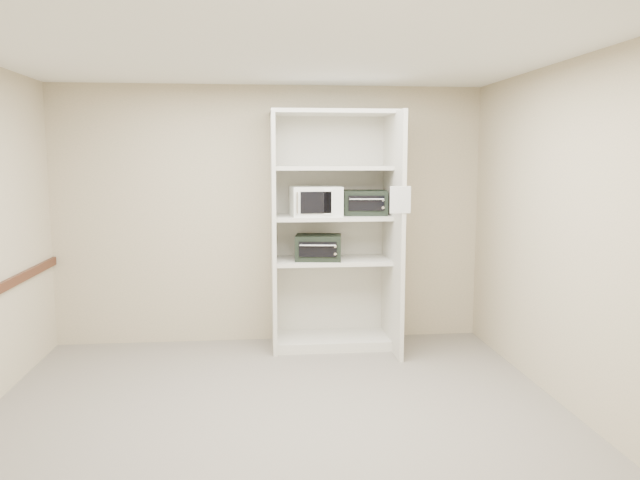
{
  "coord_description": "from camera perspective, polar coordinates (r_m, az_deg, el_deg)",
  "views": [
    {
      "loc": [
        -0.15,
        -4.59,
        1.94
      ],
      "look_at": [
        0.46,
        1.33,
        1.16
      ],
      "focal_mm": 35.0,
      "sensor_mm": 36.0,
      "label": 1
    }
  ],
  "objects": [
    {
      "name": "wall_right",
      "position": [
        5.21,
        21.58,
        0.39
      ],
      "size": [
        0.02,
        4.0,
        2.7
      ],
      "primitive_type": "cube",
      "color": "#C3AE91",
      "rests_on": "ground"
    },
    {
      "name": "ceiling",
      "position": [
        4.66,
        -4.12,
        16.78
      ],
      "size": [
        4.5,
        4.0,
        0.01
      ],
      "primitive_type": "cube",
      "color": "white"
    },
    {
      "name": "floor",
      "position": [
        4.99,
        -3.82,
        -15.49
      ],
      "size": [
        4.5,
        4.0,
        0.01
      ],
      "primitive_type": "cube",
      "color": "slate",
      "rests_on": "ground"
    },
    {
      "name": "shelving_unit",
      "position": [
        6.4,
        1.52,
        0.15
      ],
      "size": [
        1.24,
        0.92,
        2.42
      ],
      "color": "beige",
      "rests_on": "floor"
    },
    {
      "name": "paper_sign",
      "position": [
        5.83,
        7.36,
        3.67
      ],
      "size": [
        0.19,
        0.01,
        0.25
      ],
      "primitive_type": "cube",
      "rotation": [
        0.0,
        0.0,
        0.02
      ],
      "color": "white",
      "rests_on": "shelving_unit"
    },
    {
      "name": "toaster_oven_lower",
      "position": [
        6.34,
        -0.14,
        -0.68
      ],
      "size": [
        0.5,
        0.4,
        0.25
      ],
      "primitive_type": "cube",
      "rotation": [
        0.0,
        0.0,
        -0.14
      ],
      "color": "black",
      "rests_on": "shelving_unit"
    },
    {
      "name": "wall_back",
      "position": [
        6.62,
        -4.54,
        2.29
      ],
      "size": [
        4.5,
        0.02,
        2.7
      ],
      "primitive_type": "cube",
      "color": "#C3AE91",
      "rests_on": "ground"
    },
    {
      "name": "microwave",
      "position": [
        6.28,
        -0.39,
        3.57
      ],
      "size": [
        0.52,
        0.41,
        0.3
      ],
      "primitive_type": "cube",
      "rotation": [
        0.0,
        0.0,
        0.07
      ],
      "color": "white",
      "rests_on": "shelving_unit"
    },
    {
      "name": "wall_front",
      "position": [
        2.66,
        -2.55,
        -5.43
      ],
      "size": [
        4.5,
        0.02,
        2.7
      ],
      "primitive_type": "cube",
      "color": "#C3AE91",
      "rests_on": "ground"
    },
    {
      "name": "toaster_oven_upper",
      "position": [
        6.41,
        4.12,
        3.43
      ],
      "size": [
        0.46,
        0.36,
        0.25
      ],
      "primitive_type": "cube",
      "rotation": [
        0.0,
        0.0,
        -0.08
      ],
      "color": "black",
      "rests_on": "shelving_unit"
    }
  ]
}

